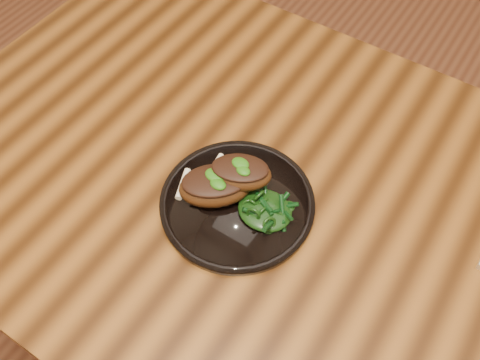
# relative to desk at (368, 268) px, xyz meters

# --- Properties ---
(desk) EXTENTS (1.60, 0.80, 0.75)m
(desk) POSITION_rel_desk_xyz_m (0.00, 0.00, 0.00)
(desk) COLOR black
(desk) RESTS_ON ground
(plate) EXTENTS (0.24, 0.24, 0.01)m
(plate) POSITION_rel_desk_xyz_m (-0.21, -0.06, 0.09)
(plate) COLOR black
(plate) RESTS_ON desk
(lamb_chop_front) EXTENTS (0.13, 0.13, 0.05)m
(lamb_chop_front) POSITION_rel_desk_xyz_m (-0.25, -0.07, 0.12)
(lamb_chop_front) COLOR #3F200C
(lamb_chop_front) RESTS_ON plate
(lamb_chop_back) EXTENTS (0.11, 0.10, 0.04)m
(lamb_chop_back) POSITION_rel_desk_xyz_m (-0.23, -0.03, 0.14)
(lamb_chop_back) COLOR #3F200C
(lamb_chop_back) RESTS_ON plate
(herb_smear) EXTENTS (0.07, 0.05, 0.00)m
(herb_smear) POSITION_rel_desk_xyz_m (-0.25, -0.01, 0.10)
(herb_smear) COLOR #134707
(herb_smear) RESTS_ON plate
(greens_heap) EXTENTS (0.08, 0.08, 0.03)m
(greens_heap) POSITION_rel_desk_xyz_m (-0.17, -0.05, 0.11)
(greens_heap) COLOR black
(greens_heap) RESTS_ON plate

